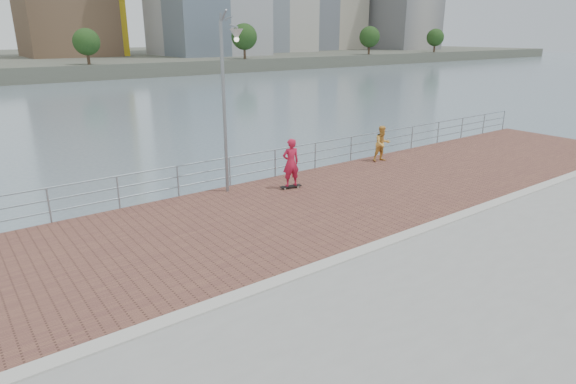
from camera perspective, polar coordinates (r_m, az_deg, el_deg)
water at (r=13.20m, az=5.40°, el=-15.99°), size 400.00×400.00×0.00m
brick_lane at (r=14.80m, az=-3.70°, el=-3.18°), size 40.00×6.80×0.02m
curb at (r=12.18m, az=5.68°, el=-8.08°), size 40.00×0.40×0.06m
guardrail at (r=17.39m, az=-9.88°, el=2.26°), size 39.06×0.06×1.13m
street_lamp at (r=16.26m, az=-6.99°, el=13.73°), size 0.43×1.24×5.85m
skateboard at (r=17.60m, az=0.33°, el=0.69°), size 0.83×0.36×0.09m
skateboarder at (r=17.35m, az=0.34°, el=3.50°), size 0.71×0.54×1.76m
bystander at (r=21.63m, az=11.10°, el=5.65°), size 0.89×0.76×1.57m
shoreline_trees at (r=91.46m, az=-15.67°, el=17.01°), size 169.48×5.08×6.77m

